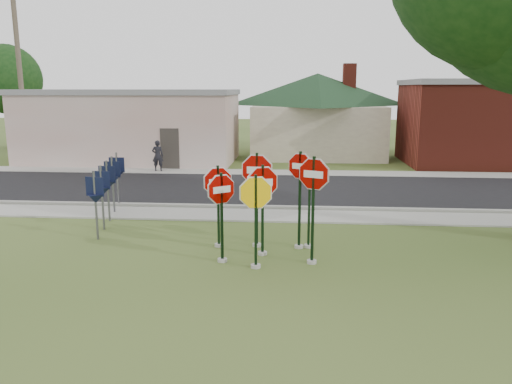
# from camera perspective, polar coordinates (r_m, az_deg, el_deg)

# --- Properties ---
(ground) EXTENTS (120.00, 120.00, 0.00)m
(ground) POSITION_cam_1_polar(r_m,az_deg,el_deg) (11.71, 1.14, -9.60)
(ground) COLOR #3B511E
(ground) RESTS_ON ground
(sidewalk_near) EXTENTS (60.00, 1.60, 0.06)m
(sidewalk_near) POSITION_cam_1_polar(r_m,az_deg,el_deg) (16.94, 2.24, -2.72)
(sidewalk_near) COLOR #97978E
(sidewalk_near) RESTS_ON ground
(road) EXTENTS (60.00, 7.00, 0.04)m
(road) POSITION_cam_1_polar(r_m,az_deg,el_deg) (21.33, 2.73, 0.28)
(road) COLOR black
(road) RESTS_ON ground
(sidewalk_far) EXTENTS (60.00, 1.60, 0.06)m
(sidewalk_far) POSITION_cam_1_polar(r_m,az_deg,el_deg) (25.55, 3.04, 2.22)
(sidewalk_far) COLOR #97978E
(sidewalk_far) RESTS_ON ground
(curb) EXTENTS (60.00, 0.20, 0.14)m
(curb) POSITION_cam_1_polar(r_m,az_deg,el_deg) (17.90, 2.37, -1.80)
(curb) COLOR #97978E
(curb) RESTS_ON ground
(stop_sign_center) EXTENTS (1.06, 0.48, 2.49)m
(stop_sign_center) POSITION_cam_1_polar(r_m,az_deg,el_deg) (12.74, 0.75, -0.55)
(stop_sign_center) COLOR #A09D95
(stop_sign_center) RESTS_ON ground
(stop_sign_yellow) EXTENTS (1.07, 0.24, 2.40)m
(stop_sign_yellow) POSITION_cam_1_polar(r_m,az_deg,el_deg) (11.80, -0.03, -1.96)
(stop_sign_yellow) COLOR #A09D95
(stop_sign_yellow) RESTS_ON ground
(stop_sign_left) EXTENTS (0.83, 0.63, 2.37)m
(stop_sign_left) POSITION_cam_1_polar(r_m,az_deg,el_deg) (12.26, -3.96, -1.59)
(stop_sign_left) COLOR #A09D95
(stop_sign_left) RESTS_ON ground
(stop_sign_right) EXTENTS (0.99, 0.47, 2.79)m
(stop_sign_right) POSITION_cam_1_polar(r_m,az_deg,el_deg) (12.13, 6.57, -0.25)
(stop_sign_right) COLOR #A09D95
(stop_sign_right) RESTS_ON ground
(stop_sign_back_right) EXTENTS (0.87, 0.45, 2.74)m
(stop_sign_back_right) POSITION_cam_1_polar(r_m,az_deg,el_deg) (13.31, 5.05, 0.54)
(stop_sign_back_right) COLOR #A09D95
(stop_sign_back_right) RESTS_ON ground
(stop_sign_back_left) EXTENTS (1.16, 0.24, 2.71)m
(stop_sign_back_left) POSITION_cam_1_polar(r_m,az_deg,el_deg) (13.38, 0.11, 0.78)
(stop_sign_back_left) COLOR #A09D95
(stop_sign_back_left) RESTS_ON ground
(stop_sign_far_right) EXTENTS (0.34, 1.04, 2.57)m
(stop_sign_far_right) POSITION_cam_1_polar(r_m,az_deg,el_deg) (13.39, 6.13, 0.19)
(stop_sign_far_right) COLOR #A09D95
(stop_sign_far_right) RESTS_ON ground
(stop_sign_far_left) EXTENTS (1.00, 0.49, 2.37)m
(stop_sign_far_left) POSITION_cam_1_polar(r_m,az_deg,el_deg) (13.46, -4.35, -0.34)
(stop_sign_far_left) COLOR #A09D95
(stop_sign_far_left) RESTS_ON ground
(route_sign_row) EXTENTS (1.43, 4.63, 2.00)m
(route_sign_row) POSITION_cam_1_polar(r_m,az_deg,el_deg) (16.81, -16.60, 0.84)
(route_sign_row) COLOR #59595E
(route_sign_row) RESTS_ON ground
(building_stucco) EXTENTS (12.20, 6.20, 4.20)m
(building_stucco) POSITION_cam_1_polar(r_m,az_deg,el_deg) (30.52, -14.01, 7.45)
(building_stucco) COLOR beige
(building_stucco) RESTS_ON ground
(building_house) EXTENTS (11.60, 11.60, 6.20)m
(building_house) POSITION_cam_1_polar(r_m,az_deg,el_deg) (32.92, 7.02, 10.61)
(building_house) COLOR beige
(building_house) RESTS_ON ground
(building_brick) EXTENTS (10.20, 6.20, 4.75)m
(building_brick) POSITION_cam_1_polar(r_m,az_deg,el_deg) (31.57, 25.83, 7.23)
(building_brick) COLOR maroon
(building_brick) RESTS_ON ground
(utility_pole_near) EXTENTS (2.20, 0.26, 9.50)m
(utility_pole_near) POSITION_cam_1_polar(r_m,az_deg,el_deg) (29.92, -25.36, 12.02)
(utility_pole_near) COLOR brown
(utility_pole_near) RESTS_ON ground
(bg_tree_left) EXTENTS (4.90, 4.90, 7.35)m
(bg_tree_left) POSITION_cam_1_polar(r_m,az_deg,el_deg) (40.54, -26.65, 11.42)
(bg_tree_left) COLOR black
(bg_tree_left) RESTS_ON ground
(pedestrian) EXTENTS (0.62, 0.44, 1.59)m
(pedestrian) POSITION_cam_1_polar(r_m,az_deg,el_deg) (26.29, -11.17, 4.10)
(pedestrian) COLOR black
(pedestrian) RESTS_ON sidewalk_far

